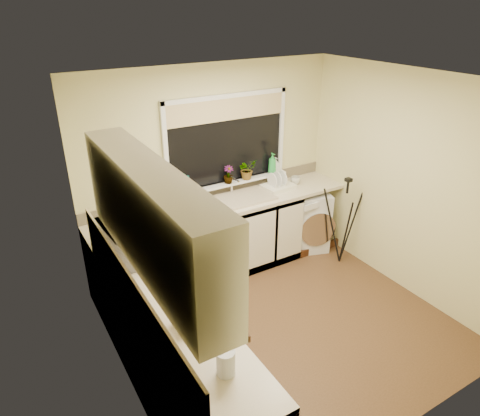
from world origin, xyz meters
name	(u,v)px	position (x,y,z in m)	size (l,w,h in m)	color
floor	(282,323)	(0.00, 0.00, 0.00)	(3.20, 3.20, 0.00)	brown
ceiling	(294,82)	(0.00, 0.00, 2.45)	(3.20, 3.20, 0.00)	white
wall_back	(212,170)	(0.00, 1.50, 1.23)	(3.20, 3.20, 0.00)	beige
wall_front	(424,307)	(0.00, -1.50, 1.23)	(3.20, 3.20, 0.00)	beige
wall_left	(116,268)	(-1.60, 0.00, 1.23)	(3.00, 3.00, 0.00)	beige
wall_right	(405,184)	(1.60, 0.00, 1.23)	(3.00, 3.00, 0.00)	beige
base_cabinet_back	(201,245)	(-0.33, 1.20, 0.43)	(2.55, 0.60, 0.86)	silver
base_cabinet_left	(175,357)	(-1.30, -0.30, 0.43)	(0.54, 2.40, 0.86)	silver
worktop_back	(225,205)	(0.00, 1.20, 0.88)	(3.20, 0.60, 0.04)	beige
worktop_left	(172,313)	(-1.30, -0.30, 0.88)	(0.60, 2.40, 0.04)	beige
upper_cabinet	(151,218)	(-1.44, -0.45, 1.80)	(0.28, 1.90, 0.70)	silver
splashback_left	(132,299)	(-1.59, -0.30, 1.12)	(0.02, 2.40, 0.45)	beige
splashback_back	(213,190)	(0.00, 1.49, 0.97)	(3.20, 0.02, 0.14)	beige
window_glass	(227,141)	(0.20, 1.49, 1.55)	(1.50, 0.02, 1.00)	black
window_blind	(227,109)	(0.20, 1.46, 1.92)	(1.50, 0.02, 0.25)	tan
windowsill	(230,183)	(0.20, 1.43, 1.04)	(1.60, 0.14, 0.03)	white
sink	(239,199)	(0.20, 1.20, 0.91)	(0.82, 0.46, 0.03)	tan
faucet	(232,185)	(0.20, 1.38, 1.02)	(0.03, 0.03, 0.24)	silver
washing_machine	(304,219)	(1.18, 1.16, 0.40)	(0.57, 0.55, 0.80)	silver
laptop	(191,210)	(-0.46, 1.13, 0.96)	(0.41, 0.41, 0.22)	gray
kettle	(148,247)	(-1.17, 0.54, 0.99)	(0.14, 0.14, 0.19)	white
dish_rack	(278,187)	(0.79, 1.23, 0.93)	(0.38, 0.29, 0.06)	#EEEBCE
tripod	(344,222)	(1.34, 0.59, 0.57)	(0.57, 0.57, 1.15)	black
glass_jug	(226,362)	(-1.24, -1.05, 0.99)	(0.12, 0.12, 0.18)	silver
steel_jar	(178,319)	(-1.32, -0.47, 0.95)	(0.08, 0.08, 0.10)	silver
microwave	(128,241)	(-1.32, 0.63, 1.07)	(0.60, 0.41, 0.33)	white
plant_a	(186,183)	(-0.38, 1.41, 1.16)	(0.12, 0.08, 0.22)	#999999
plant_c	(228,175)	(0.17, 1.40, 1.16)	(0.12, 0.12, 0.22)	#999999
plant_d	(247,169)	(0.44, 1.41, 1.18)	(0.23, 0.20, 0.25)	#999999
soap_bottle_green	(272,163)	(0.81, 1.41, 1.18)	(0.10, 0.10, 0.27)	green
soap_bottle_clear	(275,165)	(0.87, 1.42, 1.15)	(0.09, 0.09, 0.19)	#999999
cup_back	(295,180)	(1.07, 1.25, 0.95)	(0.13, 0.13, 0.10)	beige
cup_left	(186,326)	(-1.29, -0.57, 0.95)	(0.11, 0.11, 0.10)	beige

